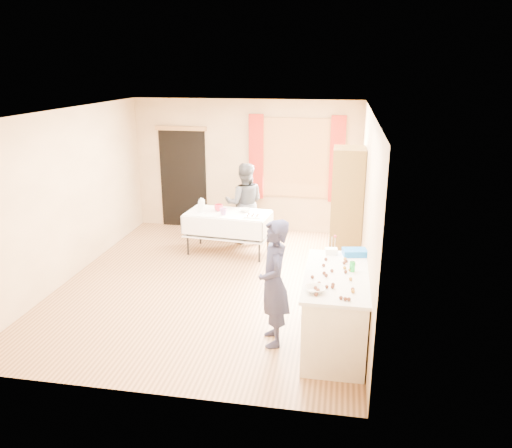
% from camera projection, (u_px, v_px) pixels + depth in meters
% --- Properties ---
extents(floor, '(4.50, 5.50, 0.02)m').
position_uv_depth(floor, '(212.00, 284.00, 7.70)').
color(floor, '#9E7047').
rests_on(floor, ground).
extents(ceiling, '(4.50, 5.50, 0.02)m').
position_uv_depth(ceiling, '(207.00, 111.00, 6.90)').
color(ceiling, white).
rests_on(ceiling, floor).
extents(wall_back, '(4.50, 0.02, 2.60)m').
position_uv_depth(wall_back, '(246.00, 166.00, 9.89)').
color(wall_back, tan).
rests_on(wall_back, floor).
extents(wall_front, '(4.50, 0.02, 2.60)m').
position_uv_depth(wall_front, '(134.00, 277.00, 4.71)').
color(wall_front, tan).
rests_on(wall_front, floor).
extents(wall_left, '(0.02, 5.50, 2.60)m').
position_uv_depth(wall_left, '(68.00, 195.00, 7.67)').
color(wall_left, tan).
rests_on(wall_left, floor).
extents(wall_right, '(0.02, 5.50, 2.60)m').
position_uv_depth(wall_right, '(367.00, 209.00, 6.93)').
color(wall_right, tan).
rests_on(wall_right, floor).
extents(window_frame, '(1.32, 0.06, 1.52)m').
position_uv_depth(window_frame, '(296.00, 158.00, 9.63)').
color(window_frame, olive).
rests_on(window_frame, wall_back).
extents(window_pane, '(1.20, 0.02, 1.40)m').
position_uv_depth(window_pane, '(296.00, 158.00, 9.62)').
color(window_pane, white).
rests_on(window_pane, wall_back).
extents(curtain_left, '(0.28, 0.06, 1.65)m').
position_uv_depth(curtain_left, '(256.00, 157.00, 9.71)').
color(curtain_left, maroon).
rests_on(curtain_left, wall_back).
extents(curtain_right, '(0.28, 0.06, 1.65)m').
position_uv_depth(curtain_right, '(337.00, 160.00, 9.45)').
color(curtain_right, maroon).
rests_on(curtain_right, wall_back).
extents(doorway, '(0.95, 0.04, 2.00)m').
position_uv_depth(doorway, '(183.00, 179.00, 10.17)').
color(doorway, black).
rests_on(doorway, floor).
extents(door_lintel, '(1.05, 0.06, 0.08)m').
position_uv_depth(door_lintel, '(181.00, 128.00, 9.83)').
color(door_lintel, olive).
rests_on(door_lintel, wall_back).
extents(cabinet, '(0.50, 0.60, 1.98)m').
position_uv_depth(cabinet, '(347.00, 209.00, 8.07)').
color(cabinet, brown).
rests_on(cabinet, floor).
extents(counter, '(0.75, 1.57, 0.91)m').
position_uv_depth(counter, '(335.00, 310.00, 5.88)').
color(counter, beige).
rests_on(counter, floor).
extents(party_table, '(1.53, 0.89, 0.75)m').
position_uv_depth(party_table, '(228.00, 229.00, 8.83)').
color(party_table, black).
rests_on(party_table, floor).
extents(chair, '(0.51, 0.51, 0.95)m').
position_uv_depth(chair, '(240.00, 223.00, 9.69)').
color(chair, black).
rests_on(chair, floor).
extents(girl, '(0.76, 0.67, 1.55)m').
position_uv_depth(girl, '(274.00, 283.00, 5.84)').
color(girl, '#1D1E3A').
rests_on(girl, floor).
extents(woman, '(0.93, 0.83, 1.51)m').
position_uv_depth(woman, '(245.00, 203.00, 9.29)').
color(woman, black).
rests_on(woman, floor).
extents(soda_can, '(0.08, 0.08, 0.12)m').
position_uv_depth(soda_can, '(352.00, 267.00, 5.81)').
color(soda_can, green).
rests_on(soda_can, counter).
extents(mixing_bowl, '(0.35, 0.35, 0.05)m').
position_uv_depth(mixing_bowl, '(315.00, 289.00, 5.30)').
color(mixing_bowl, white).
rests_on(mixing_bowl, counter).
extents(foam_block, '(0.16, 0.12, 0.08)m').
position_uv_depth(foam_block, '(331.00, 251.00, 6.34)').
color(foam_block, white).
rests_on(foam_block, counter).
extents(blue_basket, '(0.33, 0.26, 0.08)m').
position_uv_depth(blue_basket, '(355.00, 252.00, 6.31)').
color(blue_basket, blue).
rests_on(blue_basket, counter).
extents(pitcher, '(0.11, 0.11, 0.22)m').
position_uv_depth(pitcher, '(202.00, 206.00, 8.71)').
color(pitcher, silver).
rests_on(pitcher, party_table).
extents(cup_red, '(0.26, 0.26, 0.12)m').
position_uv_depth(cup_red, '(219.00, 208.00, 8.80)').
color(cup_red, red).
rests_on(cup_red, party_table).
extents(cup_rainbow, '(0.15, 0.15, 0.12)m').
position_uv_depth(cup_rainbow, '(223.00, 212.00, 8.57)').
color(cup_rainbow, red).
rests_on(cup_rainbow, party_table).
extents(small_bowl, '(0.25, 0.25, 0.06)m').
position_uv_depth(small_bowl, '(245.00, 210.00, 8.77)').
color(small_bowl, white).
rests_on(small_bowl, party_table).
extents(pastry_tray, '(0.28, 0.20, 0.02)m').
position_uv_depth(pastry_tray, '(253.00, 216.00, 8.47)').
color(pastry_tray, white).
rests_on(pastry_tray, party_table).
extents(bottle, '(0.09, 0.09, 0.18)m').
position_uv_depth(bottle, '(201.00, 203.00, 9.00)').
color(bottle, white).
rests_on(bottle, party_table).
extents(cake_balls, '(0.51, 1.15, 0.04)m').
position_uv_depth(cake_balls, '(336.00, 278.00, 5.61)').
color(cake_balls, '#3F2314').
rests_on(cake_balls, counter).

